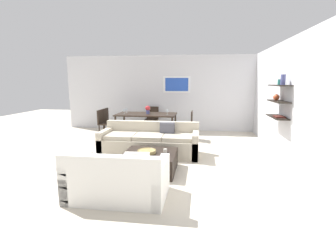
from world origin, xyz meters
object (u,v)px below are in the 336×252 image
at_px(wine_glass_left_far, 126,109).
at_px(centerpiece_vase, 148,109).
at_px(decorative_bowl, 147,151).
at_px(dining_chair_left_near, 104,121).
at_px(wine_glass_right_near, 167,111).
at_px(dining_table, 146,116).
at_px(dining_chair_head, 152,117).
at_px(dining_chair_left_far, 109,119).
at_px(loveseat_white, 118,180).
at_px(sofa_beige, 150,143).
at_px(candle_jar, 165,151).
at_px(dining_chair_right_near, 188,123).
at_px(wine_glass_head, 149,108).
at_px(coffee_table, 150,162).
at_px(wine_glass_left_near, 124,111).

distance_m(wine_glass_left_far, centerpiece_vase, 0.77).
height_order(decorative_bowl, dining_chair_left_near, dining_chair_left_near).
xyz_separation_m(wine_glass_right_near, centerpiece_vase, (-0.65, 0.10, 0.04)).
height_order(wine_glass_right_near, wine_glass_left_far, same).
bearing_deg(decorative_bowl, dining_table, 102.67).
distance_m(dining_chair_left_near, wine_glass_right_near, 2.10).
relative_size(dining_table, wine_glass_left_far, 11.60).
relative_size(decorative_bowl, dining_table, 0.19).
bearing_deg(dining_chair_head, dining_chair_left_near, -140.31).
relative_size(decorative_bowl, dining_chair_left_far, 0.42).
distance_m(loveseat_white, wine_glass_right_near, 4.22).
distance_m(sofa_beige, wine_glass_right_near, 1.93).
bearing_deg(candle_jar, dining_chair_right_near, 83.82).
bearing_deg(dining_table, wine_glass_head, 90.00).
distance_m(dining_chair_right_near, wine_glass_left_far, 2.13).
relative_size(sofa_beige, dining_table, 1.25).
relative_size(dining_chair_head, wine_glass_right_near, 5.37).
bearing_deg(centerpiece_vase, wine_glass_head, 96.52).
bearing_deg(sofa_beige, wine_glass_head, 102.34).
bearing_deg(coffee_table, wine_glass_left_far, 114.28).
distance_m(sofa_beige, decorative_bowl, 1.18).
height_order(sofa_beige, candle_jar, sofa_beige).
bearing_deg(dining_chair_left_far, loveseat_white, -67.50).
xyz_separation_m(coffee_table, wine_glass_head, (-0.76, 3.55, 0.68)).
distance_m(decorative_bowl, dining_table, 3.21).
height_order(coffee_table, wine_glass_left_near, wine_glass_left_near).
xyz_separation_m(dining_chair_left_near, dining_chair_head, (1.36, 1.13, 0.00)).
bearing_deg(wine_glass_left_far, decorative_bowl, -66.60).
bearing_deg(centerpiece_vase, sofa_beige, -76.30).
xyz_separation_m(dining_chair_left_far, wine_glass_right_near, (2.06, -0.35, 0.36)).
relative_size(dining_chair_left_near, wine_glass_left_near, 5.82).
bearing_deg(loveseat_white, coffee_table, 78.35).
xyz_separation_m(loveseat_white, centerpiece_vase, (-0.46, 4.27, 0.61)).
relative_size(dining_chair_left_far, wine_glass_left_near, 5.82).
height_order(decorative_bowl, wine_glass_left_near, wine_glass_left_near).
bearing_deg(dining_chair_right_near, wine_glass_left_near, 177.19).
bearing_deg(candle_jar, dining_chair_left_far, 126.73).
xyz_separation_m(decorative_bowl, wine_glass_right_near, (0.00, 2.99, 0.45)).
height_order(decorative_bowl, centerpiece_vase, centerpiece_vase).
height_order(loveseat_white, centerpiece_vase, centerpiece_vase).
bearing_deg(dining_table, dining_chair_right_near, -9.37).
xyz_separation_m(coffee_table, wine_glass_left_near, (-1.46, 2.98, 0.67)).
bearing_deg(loveseat_white, dining_chair_head, 95.60).
relative_size(candle_jar, wine_glass_right_near, 0.47).
relative_size(decorative_bowl, dining_chair_right_near, 0.42).
bearing_deg(sofa_beige, loveseat_white, -90.37).
bearing_deg(candle_jar, dining_chair_head, 105.10).
height_order(loveseat_white, decorative_bowl, loveseat_white).
relative_size(wine_glass_right_near, wine_glass_left_near, 1.08).
relative_size(coffee_table, centerpiece_vase, 3.95).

